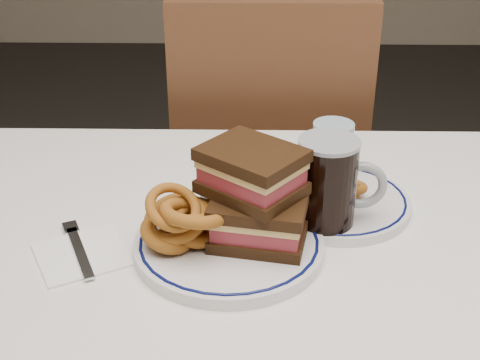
{
  "coord_description": "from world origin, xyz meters",
  "views": [
    {
      "loc": [
        -0.04,
        -0.81,
        1.3
      ],
      "look_at": [
        -0.05,
        0.04,
        0.85
      ],
      "focal_mm": 50.0,
      "sensor_mm": 36.0,
      "label": 1
    }
  ],
  "objects_px": {
    "main_plate": "(229,244)",
    "reuben_sandwich": "(255,196)",
    "beer_mug": "(329,186)",
    "chair_far": "(268,166)",
    "far_plate": "(335,201)"
  },
  "relations": [
    {
      "from": "main_plate",
      "to": "far_plate",
      "type": "relative_size",
      "value": 1.15
    },
    {
      "from": "chair_far",
      "to": "far_plate",
      "type": "bearing_deg",
      "value": -80.52
    },
    {
      "from": "beer_mug",
      "to": "far_plate",
      "type": "height_order",
      "value": "beer_mug"
    },
    {
      "from": "main_plate",
      "to": "beer_mug",
      "type": "bearing_deg",
      "value": 22.28
    },
    {
      "from": "main_plate",
      "to": "beer_mug",
      "type": "distance_m",
      "value": 0.17
    },
    {
      "from": "beer_mug",
      "to": "far_plate",
      "type": "relative_size",
      "value": 0.63
    },
    {
      "from": "main_plate",
      "to": "beer_mug",
      "type": "height_order",
      "value": "beer_mug"
    },
    {
      "from": "beer_mug",
      "to": "chair_far",
      "type": "bearing_deg",
      "value": 96.54
    },
    {
      "from": "main_plate",
      "to": "reuben_sandwich",
      "type": "height_order",
      "value": "reuben_sandwich"
    },
    {
      "from": "chair_far",
      "to": "main_plate",
      "type": "xyz_separation_m",
      "value": [
        -0.07,
        -0.7,
        0.23
      ]
    },
    {
      "from": "reuben_sandwich",
      "to": "beer_mug",
      "type": "bearing_deg",
      "value": 24.63
    },
    {
      "from": "chair_far",
      "to": "beer_mug",
      "type": "height_order",
      "value": "chair_far"
    },
    {
      "from": "reuben_sandwich",
      "to": "beer_mug",
      "type": "height_order",
      "value": "reuben_sandwich"
    },
    {
      "from": "reuben_sandwich",
      "to": "far_plate",
      "type": "height_order",
      "value": "reuben_sandwich"
    },
    {
      "from": "main_plate",
      "to": "beer_mug",
      "type": "relative_size",
      "value": 1.83
    }
  ]
}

